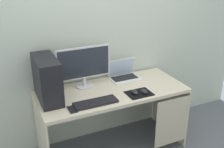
# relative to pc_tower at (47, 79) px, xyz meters

# --- Properties ---
(ground_plane) EXTENTS (8.00, 8.00, 0.00)m
(ground_plane) POSITION_rel_pc_tower_xyz_m (0.64, -0.08, -0.95)
(ground_plane) COLOR slate
(wall_back) EXTENTS (4.00, 0.05, 2.60)m
(wall_back) POSITION_rel_pc_tower_xyz_m (0.65, 0.30, 0.36)
(wall_back) COLOR beige
(wall_back) RESTS_ON ground_plane
(desk) EXTENTS (1.55, 0.67, 0.73)m
(desk) POSITION_rel_pc_tower_xyz_m (0.66, -0.09, -0.35)
(desk) COLOR beige
(desk) RESTS_ON ground_plane
(pc_tower) EXTENTS (0.20, 0.47, 0.42)m
(pc_tower) POSITION_rel_pc_tower_xyz_m (0.00, 0.00, 0.00)
(pc_tower) COLOR black
(pc_tower) RESTS_ON desk
(monitor) EXTENTS (0.58, 0.19, 0.44)m
(monitor) POSITION_rel_pc_tower_xyz_m (0.41, 0.12, 0.03)
(monitor) COLOR silver
(monitor) RESTS_ON desk
(laptop) EXTENTS (0.33, 0.23, 0.22)m
(laptop) POSITION_rel_pc_tower_xyz_m (0.89, 0.14, -0.17)
(laptop) COLOR white
(laptop) RESTS_ON desk
(keyboard) EXTENTS (0.42, 0.14, 0.02)m
(keyboard) POSITION_rel_pc_tower_xyz_m (0.38, -0.28, -0.20)
(keyboard) COLOR black
(keyboard) RESTS_ON desk
(mousepad) EXTENTS (0.26, 0.20, 0.00)m
(mousepad) POSITION_rel_pc_tower_xyz_m (0.86, -0.27, -0.21)
(mousepad) COLOR black
(mousepad) RESTS_ON desk
(mouse_left) EXTENTS (0.06, 0.10, 0.03)m
(mouse_left) POSITION_rel_pc_tower_xyz_m (0.81, -0.26, -0.19)
(mouse_left) COLOR #232326
(mouse_left) RESTS_ON mousepad
(mouse_right) EXTENTS (0.06, 0.10, 0.03)m
(mouse_right) POSITION_rel_pc_tower_xyz_m (0.91, -0.28, -0.19)
(mouse_right) COLOR #232326
(mouse_right) RESTS_ON mousepad
(cell_phone) EXTENTS (0.07, 0.13, 0.01)m
(cell_phone) POSITION_rel_pc_tower_xyz_m (0.14, -0.30, -0.21)
(cell_phone) COLOR black
(cell_phone) RESTS_ON desk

